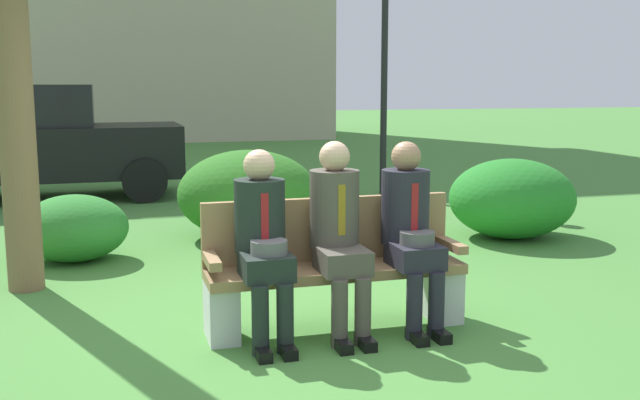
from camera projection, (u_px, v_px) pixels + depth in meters
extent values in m
plane|color=#468137|center=(293.00, 331.00, 5.07)|extent=(80.00, 80.00, 0.00)
cube|color=#99754C|center=(336.00, 271.00, 5.07)|extent=(1.80, 0.44, 0.07)
cube|color=#99754C|center=(328.00, 229.00, 5.21)|extent=(1.80, 0.06, 0.45)
cube|color=#99754C|center=(211.00, 260.00, 4.82)|extent=(0.08, 0.44, 0.06)
cube|color=#99754C|center=(450.00, 244.00, 5.28)|extent=(0.08, 0.44, 0.06)
cube|color=silver|center=(222.00, 312.00, 4.89)|extent=(0.20, 0.37, 0.38)
cube|color=silver|center=(441.00, 293.00, 5.32)|extent=(0.20, 0.37, 0.38)
cube|color=#1E2823|center=(266.00, 265.00, 4.75)|extent=(0.32, 0.38, 0.16)
cylinder|color=#1E2823|center=(260.00, 321.00, 4.59)|extent=(0.11, 0.11, 0.45)
cylinder|color=#1E2823|center=(285.00, 318.00, 4.64)|extent=(0.11, 0.11, 0.45)
cube|color=black|center=(263.00, 353.00, 4.57)|extent=(0.09, 0.22, 0.07)
cube|color=black|center=(288.00, 350.00, 4.61)|extent=(0.09, 0.22, 0.07)
cylinder|color=#1E2823|center=(260.00, 216.00, 4.88)|extent=(0.34, 0.34, 0.49)
cube|color=maroon|center=(265.00, 217.00, 4.72)|extent=(0.05, 0.01, 0.31)
sphere|color=tan|center=(259.00, 165.00, 4.83)|extent=(0.21, 0.21, 0.21)
cylinder|color=#5E5E5E|center=(269.00, 247.00, 4.71)|extent=(0.24, 0.24, 0.09)
cube|color=#4C473D|center=(343.00, 260.00, 4.89)|extent=(0.32, 0.38, 0.16)
cylinder|color=#4C473D|center=(339.00, 314.00, 4.74)|extent=(0.11, 0.11, 0.45)
cylinder|color=#4C473D|center=(363.00, 311.00, 4.78)|extent=(0.11, 0.11, 0.45)
cube|color=black|center=(342.00, 345.00, 4.71)|extent=(0.09, 0.22, 0.07)
cube|color=black|center=(366.00, 342.00, 4.75)|extent=(0.09, 0.22, 0.07)
cylinder|color=#4C473D|center=(334.00, 209.00, 5.02)|extent=(0.34, 0.34, 0.53)
cube|color=olive|center=(342.00, 210.00, 4.86)|extent=(0.05, 0.01, 0.34)
sphere|color=tan|center=(335.00, 156.00, 4.96)|extent=(0.21, 0.21, 0.21)
cube|color=#23232D|center=(415.00, 255.00, 5.03)|extent=(0.32, 0.38, 0.16)
cylinder|color=#23232D|center=(414.00, 307.00, 4.88)|extent=(0.11, 0.11, 0.45)
cylinder|color=#23232D|center=(436.00, 305.00, 4.92)|extent=(0.11, 0.11, 0.45)
cube|color=black|center=(417.00, 337.00, 4.85)|extent=(0.09, 0.22, 0.07)
cube|color=black|center=(439.00, 335.00, 4.90)|extent=(0.09, 0.22, 0.07)
cylinder|color=#23232D|center=(405.00, 206.00, 5.16)|extent=(0.34, 0.34, 0.52)
cube|color=maroon|center=(415.00, 207.00, 5.00)|extent=(0.05, 0.01, 0.33)
sphere|color=#9E7556|center=(406.00, 156.00, 5.11)|extent=(0.21, 0.21, 0.21)
cylinder|color=#535353|center=(417.00, 238.00, 5.00)|extent=(0.24, 0.24, 0.09)
cylinder|color=brown|center=(9.00, 11.00, 5.76)|extent=(0.29, 0.29, 4.52)
ellipsoid|color=#2C7D2D|center=(74.00, 228.00, 7.04)|extent=(1.03, 0.94, 0.64)
ellipsoid|color=#247D27|center=(512.00, 198.00, 8.10)|extent=(1.41, 1.29, 0.88)
ellipsoid|color=#2C6F20|center=(248.00, 194.00, 8.13)|extent=(1.56, 1.43, 0.97)
cube|color=black|center=(46.00, 152.00, 10.77)|extent=(3.91, 1.59, 0.76)
cube|color=black|center=(32.00, 105.00, 10.62)|extent=(1.71, 1.37, 0.60)
cylinder|color=black|center=(139.00, 169.00, 11.95)|extent=(0.64, 0.14, 0.64)
cylinder|color=black|center=(145.00, 181.00, 10.47)|extent=(0.64, 0.14, 0.64)
cylinder|color=black|center=(384.00, 77.00, 11.02)|extent=(0.10, 0.10, 3.59)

